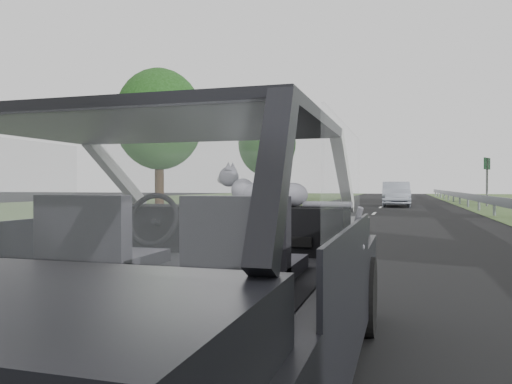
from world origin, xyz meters
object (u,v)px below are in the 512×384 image
Objects in this scene: other_car at (396,194)px; highway_sign at (487,182)px; subject_car at (190,260)px; cat at (270,192)px.

other_car is 1.55× the size of highway_sign.
subject_car is at bearing -93.39° from other_car.
subject_car is at bearing -77.10° from highway_sign.
highway_sign is (5.48, 26.99, 0.60)m from subject_car.
subject_car is 0.77m from cat.
highway_sign reaches higher than other_car.
highway_sign is at bearing 83.64° from cat.
subject_car is 27.55m from highway_sign.
highway_sign reaches higher than subject_car.
cat is 0.25× the size of highway_sign.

